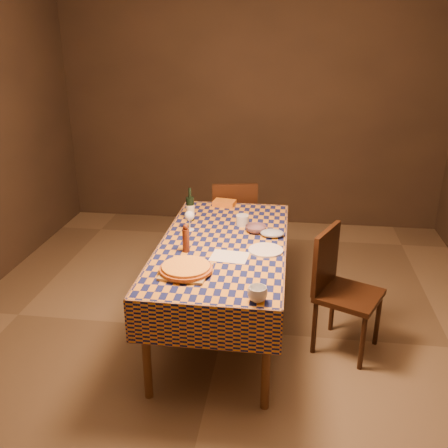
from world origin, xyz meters
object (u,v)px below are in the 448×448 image
object	(u,v)px
cutting_board	(186,272)
wine_bottle	(190,208)
dining_table	(223,252)
pizza	(186,268)
white_plate	(266,250)
chair_far	(234,221)
chair_right	(339,284)
bowl	(256,229)

from	to	relation	value
cutting_board	wine_bottle	world-z (taller)	wine_bottle
dining_table	cutting_board	distance (m)	0.56
pizza	white_plate	bearing A→B (deg)	39.72
cutting_board	pizza	bearing A→B (deg)	-104.04
dining_table	wine_bottle	bearing A→B (deg)	127.53
cutting_board	wine_bottle	distance (m)	0.98
wine_bottle	pizza	bearing A→B (deg)	-80.46
wine_bottle	cutting_board	bearing A→B (deg)	-80.46
wine_bottle	chair_far	xyz separation A→B (m)	(0.29, 0.66, -0.35)
white_plate	chair_right	bearing A→B (deg)	3.72
white_plate	pizza	bearing A→B (deg)	-140.28
bowl	cutting_board	bearing A→B (deg)	-117.60
cutting_board	dining_table	bearing A→B (deg)	71.70
wine_bottle	white_plate	bearing A→B (deg)	-39.64
cutting_board	pizza	xyz separation A→B (m)	(-0.00, -0.00, 0.03)
wine_bottle	bowl	bearing A→B (deg)	-19.16
pizza	bowl	xyz separation A→B (m)	(0.40, 0.77, -0.01)
bowl	chair_far	size ratio (longest dim) A/B	0.18
cutting_board	white_plate	size ratio (longest dim) A/B	1.20
bowl	white_plate	world-z (taller)	bowl
dining_table	chair_right	world-z (taller)	chair_right
dining_table	pizza	distance (m)	0.56
pizza	wine_bottle	world-z (taller)	wine_bottle
dining_table	cutting_board	bearing A→B (deg)	-108.30
bowl	chair_right	bearing A→B (deg)	-26.30
chair_right	dining_table	bearing A→B (deg)	175.03
cutting_board	white_plate	xyz separation A→B (m)	(0.50, 0.41, -0.00)
pizza	bowl	bearing A→B (deg)	62.40
bowl	chair_far	bearing A→B (deg)	107.54
cutting_board	chair_right	size ratio (longest dim) A/B	0.32
pizza	chair_far	xyz separation A→B (m)	(0.13, 1.62, -0.28)
pizza	chair_right	bearing A→B (deg)	23.36
dining_table	bowl	world-z (taller)	bowl
pizza	wine_bottle	distance (m)	0.98
cutting_board	wine_bottle	size ratio (longest dim) A/B	1.08
cutting_board	chair_far	size ratio (longest dim) A/B	0.32
dining_table	chair_right	size ratio (longest dim) A/B	1.98
wine_bottle	chair_right	bearing A→B (deg)	-23.06
chair_right	wine_bottle	bearing A→B (deg)	156.94
pizza	chair_right	distance (m)	1.17
bowl	chair_far	distance (m)	0.94
chair_far	chair_right	xyz separation A→B (m)	(0.91, -1.17, 0.00)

